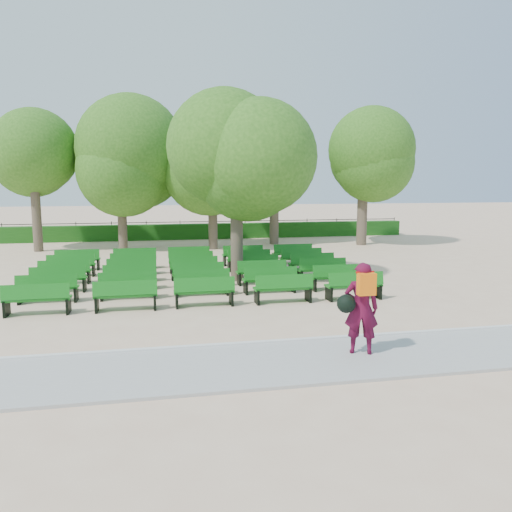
% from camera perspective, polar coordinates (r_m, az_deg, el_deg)
% --- Properties ---
extents(ground, '(120.00, 120.00, 0.00)m').
position_cam_1_polar(ground, '(16.54, -2.70, -3.34)').
color(ground, '#D5AF8D').
extents(paving, '(30.00, 2.20, 0.06)m').
position_cam_1_polar(paving, '(9.55, 4.18, -12.04)').
color(paving, '#A4A3A0').
rests_on(paving, ground).
extents(curb, '(30.00, 0.12, 0.10)m').
position_cam_1_polar(curb, '(10.59, 2.49, -9.82)').
color(curb, silver).
rests_on(curb, ground).
extents(hedge, '(26.00, 0.70, 0.90)m').
position_cam_1_polar(hedge, '(30.25, -6.72, 2.81)').
color(hedge, '#1B5415').
rests_on(hedge, ground).
extents(fence, '(26.00, 0.10, 1.02)m').
position_cam_1_polar(fence, '(30.69, -6.77, 2.05)').
color(fence, black).
rests_on(fence, ground).
extents(tree_line, '(21.80, 6.80, 7.04)m').
position_cam_1_polar(tree_line, '(26.34, -5.99, 1.02)').
color(tree_line, '#39701E').
rests_on(tree_line, ground).
extents(bench_array, '(1.67, 0.60, 1.04)m').
position_cam_1_polar(bench_array, '(17.03, -6.88, -2.75)').
color(bench_array, '#126C16').
rests_on(bench_array, ground).
extents(tree_among, '(4.38, 4.38, 6.12)m').
position_cam_1_polar(tree_among, '(17.02, -2.27, 10.98)').
color(tree_among, brown).
rests_on(tree_among, ground).
extents(person, '(0.89, 0.62, 1.79)m').
position_cam_1_polar(person, '(9.86, 11.83, -5.71)').
color(person, '#4C0A24').
rests_on(person, ground).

